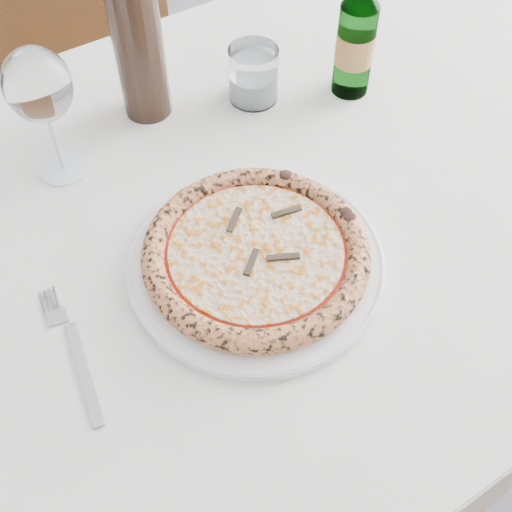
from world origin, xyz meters
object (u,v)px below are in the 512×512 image
Objects in this scene: beer_bottle at (356,40)px; wine_bottle at (137,39)px; tumbler at (253,78)px; chair_far at (82,57)px; wine_glass at (39,88)px; plate at (256,262)px; dining_table at (220,252)px; pizza at (256,253)px.

beer_bottle is 0.32m from wine_bottle.
wine_bottle is at bearing 159.57° from tumbler.
chair_far is 4.81× the size of wine_glass.
tumbler is at bearing 59.76° from plate.
dining_table is 18.44× the size of tumbler.
tumbler is (0.17, 0.29, 0.03)m from plate.
pizza is at bearing -90.01° from dining_table.
wine_bottle is (-0.04, -0.51, 0.35)m from chair_far.
pizza is at bearing 160.64° from plate.
wine_glass is at bearing 172.02° from beer_bottle.
chair_far is 0.74m from beer_bottle.
wine_bottle is at bearing 158.05° from beer_bottle.
wine_glass reaches higher than tumbler.
plate is 1.66× the size of wine_glass.
tumbler is at bearing 156.42° from beer_bottle.
tumbler is at bearing -0.36° from wine_glass.
beer_bottle is (0.31, 0.22, 0.06)m from pizza.
tumbler reaches higher than pizza.
wine_bottle is at bearing 87.76° from plate.
chair_far is 0.89m from pizza.
chair_far is at bearing 112.18° from beer_bottle.
chair_far is 0.63m from tumbler.
pizza is (-0.05, -0.85, 0.25)m from chair_far.
beer_bottle is (0.14, -0.06, 0.05)m from tumbler.
plate is (0.00, -0.10, 0.09)m from dining_table.
wine_glass reaches higher than dining_table.
plate is at bearing -90.00° from dining_table.
wine_glass is 0.67× the size of wine_bottle.
pizza is 0.36m from wine_bottle.
chair_far is at bearing 70.77° from wine_glass.
pizza is 0.33m from tumbler.
wine_glass is (-0.14, 0.29, 0.11)m from pizza.
chair_far is 10.92× the size of tumbler.
pizza reaches higher than dining_table.
tumbler is (0.31, -0.00, -0.10)m from wine_glass.
chair_far reaches higher than dining_table.
plate is at bearing -92.24° from wine_bottle.
wine_glass is at bearing 127.42° from dining_table.
pizza is at bearing -93.52° from chair_far.
dining_table is 5.62× the size of pizza.
pizza is at bearing -92.24° from wine_bottle.
tumbler is (0.11, -0.56, 0.26)m from chair_far.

